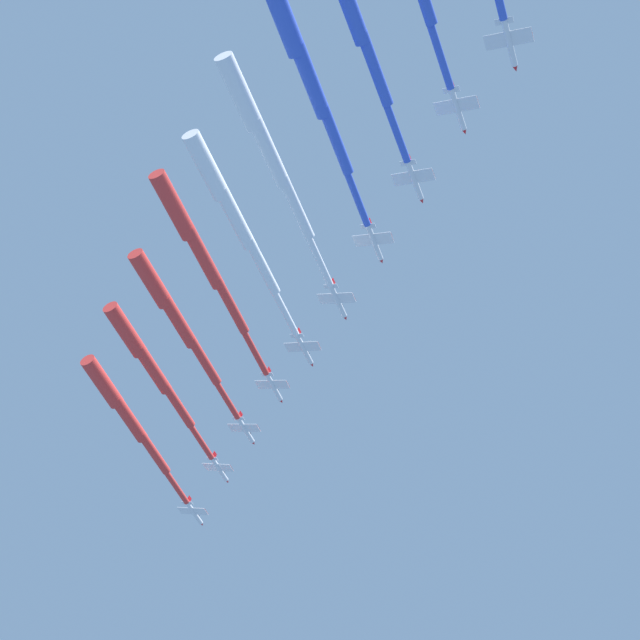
# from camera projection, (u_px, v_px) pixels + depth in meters

# --- Properties ---
(jet_lead) EXTENTS (59.49, 18.33, 4.44)m
(jet_lead) POSITION_uv_depth(u_px,v_px,m) (128.00, 418.00, 206.89)
(jet_lead) COLOR silver
(jet_port_inner) EXTENTS (58.85, 19.17, 4.54)m
(jet_port_inner) POSITION_uv_depth(u_px,v_px,m) (152.00, 369.00, 200.77)
(jet_port_inner) COLOR silver
(jet_starboard_inner) EXTENTS (58.80, 19.28, 4.50)m
(jet_starboard_inner) POSITION_uv_depth(u_px,v_px,m) (178.00, 321.00, 192.49)
(jet_starboard_inner) COLOR silver
(jet_port_mid) EXTENTS (63.41, 19.47, 4.48)m
(jet_port_mid) POSITION_uv_depth(u_px,v_px,m) (202.00, 257.00, 182.50)
(jet_port_mid) COLOR silver
(jet_starboard_mid) EXTENTS (59.45, 19.47, 4.47)m
(jet_starboard_mid) POSITION_uv_depth(u_px,v_px,m) (235.00, 218.00, 173.44)
(jet_starboard_mid) COLOR silver
(jet_port_outer) EXTENTS (60.83, 19.36, 4.55)m
(jet_port_outer) POSITION_uv_depth(u_px,v_px,m) (269.00, 152.00, 163.97)
(jet_port_outer) COLOR silver
(jet_starboard_outer) EXTENTS (60.19, 18.64, 4.45)m
(jet_starboard_outer) POSITION_uv_depth(u_px,v_px,m) (310.00, 80.00, 156.83)
(jet_starboard_outer) COLOR silver
(jet_trail_port) EXTENTS (59.60, 19.76, 4.44)m
(jet_trail_port) POSITION_uv_depth(u_px,v_px,m) (348.00, 4.00, 149.25)
(jet_trail_port) COLOR silver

